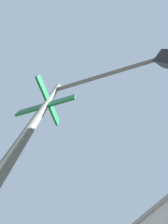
{
  "coord_description": "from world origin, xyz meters",
  "views": [
    {
      "loc": [
        -5.99,
        -6.84,
        1.37
      ],
      "look_at": [
        -6.95,
        -6.29,
        3.82
      ],
      "focal_mm": 23.05,
      "sensor_mm": 36.0,
      "label": 1
    }
  ],
  "objects": [
    {
      "name": "traffic_signal_near",
      "position": [
        -6.28,
        -6.15,
        3.63
      ],
      "size": [
        2.41,
        2.28,
        5.14
      ],
      "color": "#474C47",
      "rests_on": "ground_plane"
    }
  ]
}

